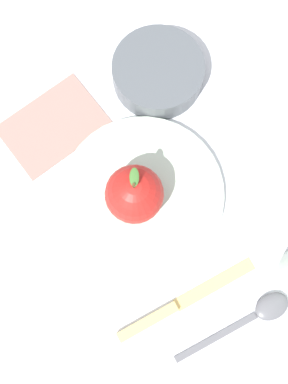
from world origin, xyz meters
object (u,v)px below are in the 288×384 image
Objects in this scene: knife at (174,307)px; apple at (134,194)px; spoon at (260,313)px; linen_napkin at (53,125)px; side_bowl at (158,71)px; dinner_plate at (144,194)px.

apple is at bearing 24.36° from knife.
linen_napkin is at bearing 51.17° from spoon.
side_bowl reaches higher than linen_napkin.
linen_napkin is at bearing 120.37° from side_bowl.
knife is 0.32m from linen_napkin.
side_bowl is 0.37m from spoon.
apple is 0.49× the size of knife.
side_bowl is at bearing -59.63° from linen_napkin.
apple reaches higher than linen_napkin.
side_bowl is at bearing -2.32° from dinner_plate.
dinner_plate is 0.17m from linen_napkin.
knife is 0.12m from spoon.
dinner_plate is 1.70× the size of side_bowl.
apple is 0.58× the size of spoon.
dinner_plate is at bearing -124.11° from linen_napkin.
knife reaches higher than linen_napkin.
side_bowl is 0.17m from linen_napkin.
apple is at bearing 51.92° from spoon.
apple is 0.18m from linen_napkin.
spoon is (-0.34, -0.16, -0.02)m from side_bowl.
apple reaches higher than dinner_plate.
dinner_plate is 2.55× the size of apple.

